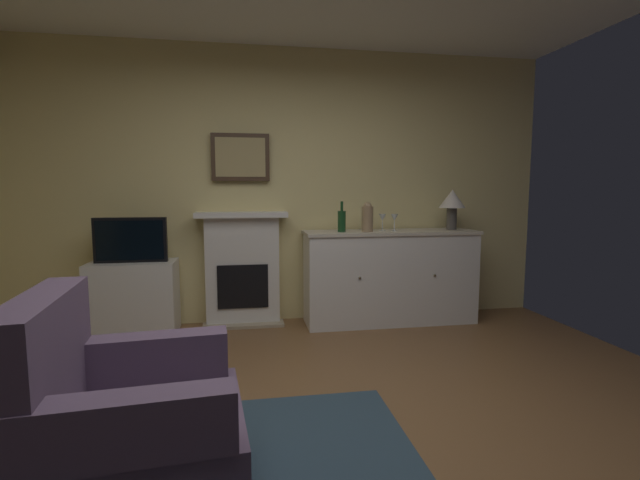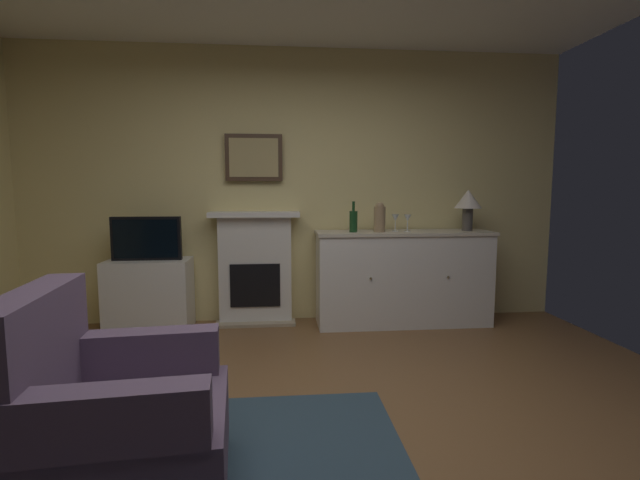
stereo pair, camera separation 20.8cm
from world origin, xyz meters
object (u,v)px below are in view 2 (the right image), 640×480
(tv_set, at_px, (146,238))
(wine_bottle, at_px, (353,221))
(sideboard_cabinet, at_px, (403,278))
(fireplace_unit, at_px, (255,268))
(wine_glass_left, at_px, (395,219))
(armchair, at_px, (110,417))
(vase_decorative, at_px, (380,217))
(wine_glass_center, at_px, (408,219))
(framed_picture, at_px, (254,158))
(tv_cabinet, at_px, (150,295))
(table_lamp, at_px, (468,202))

(tv_set, bearing_deg, wine_bottle, -1.23)
(sideboard_cabinet, distance_m, wine_bottle, 0.75)
(fireplace_unit, xyz_separation_m, wine_glass_left, (1.35, -0.17, 0.49))
(tv_set, height_order, armchair, tv_set)
(armchair, bearing_deg, tv_set, 101.89)
(wine_glass_left, height_order, vase_decorative, vase_decorative)
(fireplace_unit, xyz_separation_m, wine_glass_center, (1.46, -0.21, 0.49))
(framed_picture, relative_size, sideboard_cabinet, 0.32)
(vase_decorative, bearing_deg, sideboard_cabinet, 11.30)
(wine_bottle, bearing_deg, wine_glass_left, 7.31)
(vase_decorative, bearing_deg, wine_bottle, 179.82)
(fireplace_unit, bearing_deg, wine_glass_center, -8.10)
(wine_bottle, xyz_separation_m, tv_cabinet, (-1.91, 0.06, -0.69))
(wine_bottle, height_order, wine_glass_center, wine_bottle)
(wine_glass_left, bearing_deg, wine_bottle, -172.69)
(framed_picture, relative_size, armchair, 0.60)
(tv_cabinet, bearing_deg, framed_picture, 12.01)
(armchair, bearing_deg, sideboard_cabinet, 51.59)
(framed_picture, height_order, armchair, framed_picture)
(vase_decorative, relative_size, tv_set, 0.45)
(wine_glass_center, bearing_deg, vase_decorative, -176.02)
(wine_glass_left, xyz_separation_m, vase_decorative, (-0.17, -0.05, 0.02))
(fireplace_unit, xyz_separation_m, sideboard_cabinet, (1.43, -0.18, -0.09))
(tv_set, distance_m, armchair, 2.49)
(wine_bottle, bearing_deg, fireplace_unit, 166.37)
(tv_cabinet, distance_m, armchair, 2.47)
(sideboard_cabinet, xyz_separation_m, table_lamp, (0.63, 0.00, 0.73))
(wine_glass_center, distance_m, tv_cabinet, 2.53)
(wine_glass_left, height_order, wine_glass_center, same)
(wine_glass_left, bearing_deg, tv_set, -179.69)
(wine_glass_left, relative_size, vase_decorative, 0.59)
(fireplace_unit, bearing_deg, vase_decorative, -10.87)
(wine_bottle, bearing_deg, sideboard_cabinet, 5.61)
(table_lamp, relative_size, tv_set, 0.65)
(sideboard_cabinet, distance_m, tv_cabinet, 2.41)
(table_lamp, relative_size, wine_bottle, 1.38)
(table_lamp, xyz_separation_m, wine_glass_left, (-0.72, 0.00, -0.16))
(sideboard_cabinet, relative_size, tv_cabinet, 2.26)
(sideboard_cabinet, xyz_separation_m, vase_decorative, (-0.25, -0.05, 0.59))
(wine_glass_left, bearing_deg, vase_decorative, -161.97)
(wine_glass_left, xyz_separation_m, tv_cabinet, (-2.33, 0.01, -0.70))
(fireplace_unit, relative_size, vase_decorative, 3.91)
(framed_picture, height_order, sideboard_cabinet, framed_picture)
(table_lamp, xyz_separation_m, armchair, (-2.54, -2.40, -0.81))
(table_lamp, distance_m, tv_cabinet, 3.16)
(wine_glass_left, height_order, tv_set, wine_glass_left)
(tv_cabinet, distance_m, tv_set, 0.53)
(wine_glass_center, xyz_separation_m, vase_decorative, (-0.28, -0.02, 0.02))
(wine_glass_center, bearing_deg, framed_picture, 170.16)
(vase_decorative, distance_m, armchair, 2.95)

